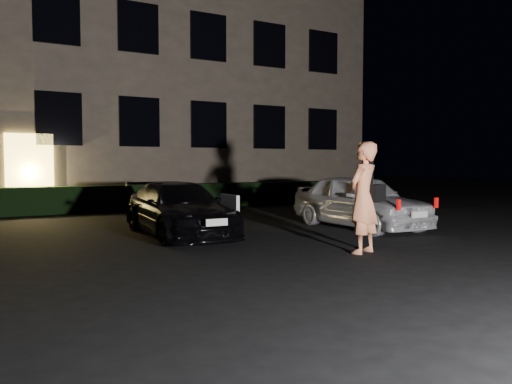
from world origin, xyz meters
TOP-DOWN VIEW (x-y plane):
  - ground at (0.00, 0.00)m, footprint 80.00×80.00m
  - building at (-0.00, 14.99)m, footprint 20.00×8.11m
  - hedge at (0.00, 10.50)m, footprint 15.00×0.70m
  - sedan at (-1.09, 4.14)m, footprint 1.76×4.10m
  - hatch at (3.18, 3.22)m, footprint 1.57×3.89m
  - man at (0.99, 0.56)m, footprint 0.91×0.70m

SIDE VIEW (x-z plane):
  - ground at x=0.00m, z-range 0.00..0.00m
  - hedge at x=0.00m, z-range 0.00..0.85m
  - sedan at x=-1.09m, z-range 0.00..1.16m
  - hatch at x=3.18m, z-range 0.00..1.33m
  - man at x=0.99m, z-range 0.00..1.95m
  - building at x=0.00m, z-range 0.00..12.00m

